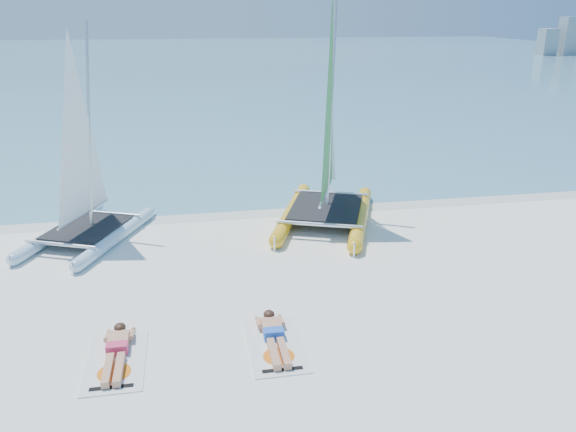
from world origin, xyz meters
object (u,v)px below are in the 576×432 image
object	(u,v)px
catamaran_yellow	(329,144)
towel_a	(116,361)
towel_b	(276,346)
catamaran_blue	(82,177)
sunbather_a	(117,350)
sunbather_b	(274,335)

from	to	relation	value
catamaran_yellow	towel_a	size ratio (longest dim) A/B	3.70
towel_a	towel_b	xyz separation A→B (m)	(2.80, -0.02, 0.00)
towel_a	towel_b	world-z (taller)	same
catamaran_blue	sunbather_a	bearing A→B (deg)	-54.34
catamaran_blue	towel_b	size ratio (longest dim) A/B	3.08
catamaran_blue	catamaran_yellow	size ratio (longest dim) A/B	0.83
towel_b	sunbather_b	distance (m)	0.22
towel_b	sunbather_b	bearing A→B (deg)	90.00
sunbather_b	sunbather_a	bearing A→B (deg)	179.55
catamaran_yellow	towel_b	size ratio (longest dim) A/B	3.70
catamaran_blue	towel_a	distance (m)	6.32
sunbather_a	sunbather_b	bearing A→B (deg)	-0.45
towel_a	sunbather_b	bearing A→B (deg)	3.47
catamaran_blue	catamaran_yellow	distance (m)	6.76
towel_b	towel_a	bearing A→B (deg)	179.55
sunbather_a	towel_b	size ratio (longest dim) A/B	0.93
catamaran_blue	towel_b	world-z (taller)	catamaran_blue
catamaran_yellow	towel_a	distance (m)	8.82
sunbather_a	sunbather_b	size ratio (longest dim) A/B	1.00
catamaran_yellow	sunbather_b	distance (m)	7.24
catamaran_yellow	sunbather_a	bearing A→B (deg)	-109.41
sunbather_a	sunbather_b	xyz separation A→B (m)	(2.80, -0.02, 0.00)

